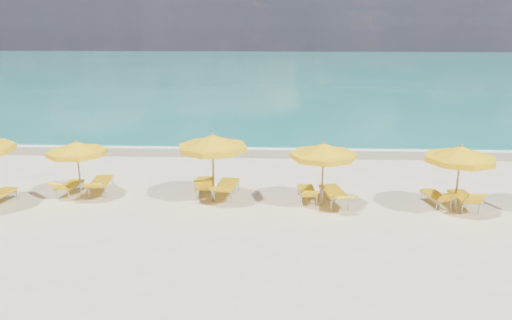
{
  "coord_description": "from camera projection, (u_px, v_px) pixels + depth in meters",
  "views": [
    {
      "loc": [
        0.82,
        -15.89,
        6.05
      ],
      "look_at": [
        0.0,
        1.5,
        1.2
      ],
      "focal_mm": 35.0,
      "sensor_mm": 36.0,
      "label": 1
    }
  ],
  "objects": [
    {
      "name": "foam_line",
      "position": [
        262.0,
        147.0,
        24.84
      ],
      "size": [
        120.0,
        1.2,
        0.03
      ],
      "primitive_type": "cube",
      "color": "white",
      "rests_on": "ground"
    },
    {
      "name": "lounger_3_left",
      "position": [
        70.0,
        189.0,
        18.06
      ],
      "size": [
        0.71,
        1.62,
        0.73
      ],
      "rotation": [
        0.0,
        0.0,
        -0.12
      ],
      "color": "#A5A8AD",
      "rests_on": "ground"
    },
    {
      "name": "lounger_6_left",
      "position": [
        436.0,
        200.0,
        16.91
      ],
      "size": [
        0.85,
        1.68,
        0.78
      ],
      "rotation": [
        0.0,
        0.0,
        0.2
      ],
      "color": "#A5A8AD",
      "rests_on": "ground"
    },
    {
      "name": "ground_plane",
      "position": [
        254.0,
        206.0,
        16.95
      ],
      "size": [
        120.0,
        120.0,
        0.0
      ],
      "primitive_type": "plane",
      "color": "beige"
    },
    {
      "name": "lounger_6_right",
      "position": [
        464.0,
        202.0,
        16.69
      ],
      "size": [
        0.69,
        1.78,
        0.87
      ],
      "rotation": [
        0.0,
        0.0,
        0.05
      ],
      "color": "#A5A8AD",
      "rests_on": "ground"
    },
    {
      "name": "lounger_5_right",
      "position": [
        334.0,
        197.0,
        17.07
      ],
      "size": [
        1.05,
        2.15,
        0.74
      ],
      "rotation": [
        0.0,
        0.0,
        0.2
      ],
      "color": "#A5A8AD",
      "rests_on": "ground"
    },
    {
      "name": "lounger_3_right",
      "position": [
        101.0,
        186.0,
        18.21
      ],
      "size": [
        0.87,
        2.05,
        0.76
      ],
      "rotation": [
        0.0,
        0.0,
        0.12
      ],
      "color": "#A5A8AD",
      "rests_on": "ground"
    },
    {
      "name": "umbrella_6",
      "position": [
        461.0,
        155.0,
        15.91
      ],
      "size": [
        2.31,
        2.31,
        2.28
      ],
      "rotation": [
        0.0,
        0.0,
        0.03
      ],
      "color": "#987D4C",
      "rests_on": "ground"
    },
    {
      "name": "umbrella_5",
      "position": [
        323.0,
        151.0,
        16.46
      ],
      "size": [
        2.23,
        2.23,
        2.24
      ],
      "rotation": [
        0.0,
        0.0,
        -0.01
      ],
      "color": "#987D4C",
      "rests_on": "ground"
    },
    {
      "name": "whitecap_near",
      "position": [
        178.0,
        114.0,
        33.58
      ],
      "size": [
        14.0,
        0.36,
        0.05
      ],
      "primitive_type": "cube",
      "color": "white",
      "rests_on": "ground"
    },
    {
      "name": "wet_sand_band",
      "position": [
        262.0,
        151.0,
        24.07
      ],
      "size": [
        120.0,
        2.6,
        0.01
      ],
      "primitive_type": "cube",
      "color": "tan",
      "rests_on": "ground"
    },
    {
      "name": "whitecap_far",
      "position": [
        369.0,
        100.0,
        39.68
      ],
      "size": [
        18.0,
        0.3,
        0.05
      ],
      "primitive_type": "cube",
      "color": "white",
      "rests_on": "ground"
    },
    {
      "name": "lounger_5_left",
      "position": [
        307.0,
        195.0,
        17.39
      ],
      "size": [
        0.67,
        1.72,
        0.72
      ],
      "rotation": [
        0.0,
        0.0,
        0.07
      ],
      "color": "#A5A8AD",
      "rests_on": "ground"
    },
    {
      "name": "umbrella_4",
      "position": [
        213.0,
        143.0,
        16.92
      ],
      "size": [
        2.7,
        2.7,
        2.41
      ],
      "rotation": [
        0.0,
        0.0,
        -0.15
      ],
      "color": "#987D4C",
      "rests_on": "ground"
    },
    {
      "name": "lounger_4_left",
      "position": [
        204.0,
        188.0,
        17.97
      ],
      "size": [
        0.85,
        1.96,
        0.92
      ],
      "rotation": [
        0.0,
        0.0,
        0.11
      ],
      "color": "#A5A8AD",
      "rests_on": "ground"
    },
    {
      "name": "ocean",
      "position": [
        273.0,
        71.0,
        63.13
      ],
      "size": [
        120.0,
        80.0,
        0.3
      ],
      "primitive_type": "cube",
      "color": "#126A5F",
      "rests_on": "ground"
    },
    {
      "name": "lounger_4_right",
      "position": [
        226.0,
        190.0,
        17.77
      ],
      "size": [
        0.91,
        2.12,
        0.77
      ],
      "rotation": [
        0.0,
        0.0,
        -0.13
      ],
      "color": "#A5A8AD",
      "rests_on": "ground"
    },
    {
      "name": "umbrella_3",
      "position": [
        77.0,
        149.0,
        17.31
      ],
      "size": [
        2.63,
        2.63,
        2.09
      ],
      "rotation": [
        0.0,
        0.0,
        -0.34
      ],
      "color": "#987D4C",
      "rests_on": "ground"
    }
  ]
}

